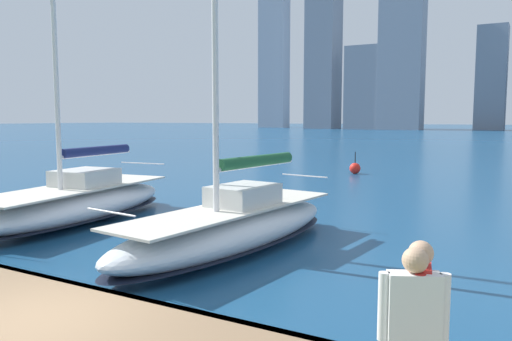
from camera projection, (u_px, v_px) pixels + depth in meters
name	position (u px, v px, depth m)	size (l,w,h in m)	color
dock_pier	(46.00, 318.00, 7.50)	(28.00, 2.80, 0.60)	#896B4C
city_skyline	(512.00, 64.00, 141.92)	(174.66, 20.27, 54.84)	#8893A2
sailboat_forest	(233.00, 225.00, 13.38)	(3.15, 8.83, 11.77)	silver
sailboat_navy	(76.00, 201.00, 17.12)	(3.80, 9.01, 12.78)	white
person_white_shirt	(413.00, 323.00, 4.59)	(0.60, 0.39, 1.78)	#4C473D
person_red_shirt	(419.00, 313.00, 4.80)	(0.29, 0.64, 1.79)	gray
channel_buoy	(355.00, 168.00, 31.89)	(0.70, 0.70, 1.40)	red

